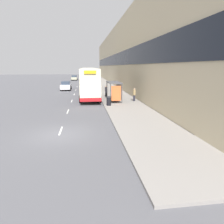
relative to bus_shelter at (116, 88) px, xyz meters
The scene contains 19 objects.
ground_plane 13.55m from the bus_shelter, 115.48° to the right, with size 220.00×220.00×0.00m, color #515156.
pavement 26.46m from the bus_shelter, 88.42° to the left, with size 5.00×93.00×0.14m.
terrace_facade 27.25m from the bus_shelter, 79.86° to the left, with size 3.10×93.00×13.61m.
lane_mark_0 12.78m from the bus_shelter, 117.17° to the right, with size 0.12×2.00×0.01m.
lane_mark_1 7.70m from the bus_shelter, 140.62° to the right, with size 0.12×2.00×0.01m.
lane_mark_2 6.32m from the bus_shelter, 162.96° to the left, with size 0.12×2.00×0.01m.
lane_mark_3 10.26m from the bus_shelter, 124.89° to the left, with size 0.12×2.00×0.01m.
lane_mark_4 15.98m from the bus_shelter, 111.33° to the left, with size 0.12×2.00×0.01m.
lane_mark_5 22.14m from the bus_shelter, 105.17° to the left, with size 0.12×2.00×0.01m.
bus_shelter is the anchor object (origin of this frame).
double_decker_bus_near 4.62m from the bus_shelter, 135.82° to the left, with size 2.85×10.47×4.30m.
double_decker_bus_ahead 16.13m from the bus_shelter, 101.33° to the left, with size 2.85×10.11×4.30m.
car_0 16.93m from the bus_shelter, 117.04° to the left, with size 2.05×4.23×1.75m.
car_1 45.08m from the bus_shelter, 99.60° to the left, with size 2.05×4.41×1.67m.
car_2 41.07m from the bus_shelter, 94.61° to the left, with size 1.91×4.08×1.79m.
pedestrian_at_shelter 2.61m from the bus_shelter, ahead, with size 0.33×0.33×1.69m.
pedestrian_1 4.61m from the bus_shelter, 74.23° to the left, with size 0.32×0.32×1.63m.
pedestrian_2 4.51m from the bus_shelter, 100.35° to the left, with size 0.32×0.32×1.64m.
litter_bin 3.26m from the bus_shelter, 113.80° to the right, with size 0.55×0.55×1.05m.
Camera 1 is at (1.87, -13.42, 4.59)m, focal length 32.00 mm.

